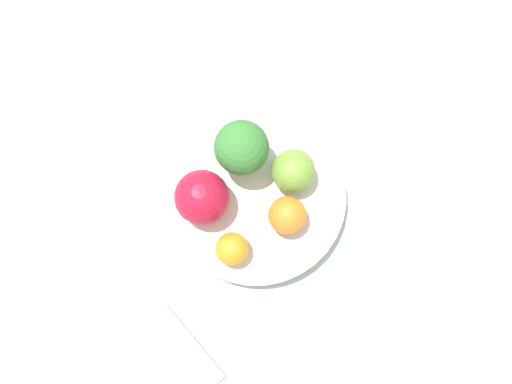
{
  "coord_description": "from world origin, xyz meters",
  "views": [
    {
      "loc": [
        -0.09,
        0.07,
        0.61
      ],
      "look_at": [
        0.0,
        0.0,
        0.06
      ],
      "focal_mm": 35.0,
      "sensor_mm": 36.0,
      "label": 1
    }
  ],
  "objects_px": {
    "apple_green": "(293,171)",
    "apple_red": "(202,197)",
    "bowl": "(256,196)",
    "orange_back": "(232,249)",
    "orange_front": "(287,215)",
    "napkin": "(160,372)",
    "broccoli": "(242,148)"
  },
  "relations": [
    {
      "from": "apple_red",
      "to": "orange_back",
      "type": "xyz_separation_m",
      "value": [
        -0.06,
        0.01,
        -0.01
      ]
    },
    {
      "from": "napkin",
      "to": "apple_green",
      "type": "bearing_deg",
      "value": -72.84
    },
    {
      "from": "orange_back",
      "to": "apple_green",
      "type": "bearing_deg",
      "value": -76.79
    },
    {
      "from": "bowl",
      "to": "orange_back",
      "type": "xyz_separation_m",
      "value": [
        -0.03,
        0.06,
        0.03
      ]
    },
    {
      "from": "bowl",
      "to": "orange_front",
      "type": "relative_size",
      "value": 4.86
    },
    {
      "from": "apple_red",
      "to": "napkin",
      "type": "height_order",
      "value": "apple_red"
    },
    {
      "from": "apple_red",
      "to": "orange_back",
      "type": "distance_m",
      "value": 0.07
    },
    {
      "from": "broccoli",
      "to": "orange_back",
      "type": "relative_size",
      "value": 2.09
    },
    {
      "from": "apple_green",
      "to": "orange_back",
      "type": "xyz_separation_m",
      "value": [
        -0.03,
        0.11,
        -0.01
      ]
    },
    {
      "from": "bowl",
      "to": "broccoli",
      "type": "bearing_deg",
      "value": -17.97
    },
    {
      "from": "apple_green",
      "to": "apple_red",
      "type": "bearing_deg",
      "value": 68.66
    },
    {
      "from": "broccoli",
      "to": "orange_front",
      "type": "xyz_separation_m",
      "value": [
        -0.09,
        0.0,
        -0.02
      ]
    },
    {
      "from": "apple_red",
      "to": "orange_front",
      "type": "relative_size",
      "value": 1.41
    },
    {
      "from": "orange_front",
      "to": "napkin",
      "type": "relative_size",
      "value": 0.39
    },
    {
      "from": "apple_green",
      "to": "napkin",
      "type": "height_order",
      "value": "apple_green"
    },
    {
      "from": "apple_red",
      "to": "napkin",
      "type": "bearing_deg",
      "value": 126.9
    },
    {
      "from": "apple_red",
      "to": "apple_green",
      "type": "distance_m",
      "value": 0.11
    },
    {
      "from": "apple_green",
      "to": "orange_front",
      "type": "distance_m",
      "value": 0.05
    },
    {
      "from": "apple_red",
      "to": "orange_front",
      "type": "bearing_deg",
      "value": -139.89
    },
    {
      "from": "bowl",
      "to": "napkin",
      "type": "height_order",
      "value": "bowl"
    },
    {
      "from": "bowl",
      "to": "orange_back",
      "type": "distance_m",
      "value": 0.08
    },
    {
      "from": "napkin",
      "to": "orange_back",
      "type": "bearing_deg",
      "value": -70.05
    },
    {
      "from": "orange_front",
      "to": "orange_back",
      "type": "distance_m",
      "value": 0.07
    },
    {
      "from": "broccoli",
      "to": "apple_green",
      "type": "height_order",
      "value": "broccoli"
    },
    {
      "from": "broccoli",
      "to": "napkin",
      "type": "bearing_deg",
      "value": 120.33
    },
    {
      "from": "orange_front",
      "to": "bowl",
      "type": "bearing_deg",
      "value": 11.41
    },
    {
      "from": "broccoli",
      "to": "orange_back",
      "type": "bearing_deg",
      "value": 135.56
    },
    {
      "from": "apple_red",
      "to": "apple_green",
      "type": "bearing_deg",
      "value": -111.34
    },
    {
      "from": "bowl",
      "to": "apple_red",
      "type": "xyz_separation_m",
      "value": [
        0.03,
        0.05,
        0.04
      ]
    },
    {
      "from": "orange_back",
      "to": "orange_front",
      "type": "bearing_deg",
      "value": -97.65
    },
    {
      "from": "orange_front",
      "to": "orange_back",
      "type": "relative_size",
      "value": 1.16
    },
    {
      "from": "apple_red",
      "to": "orange_front",
      "type": "xyz_separation_m",
      "value": [
        -0.07,
        -0.06,
        -0.01
      ]
    }
  ]
}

